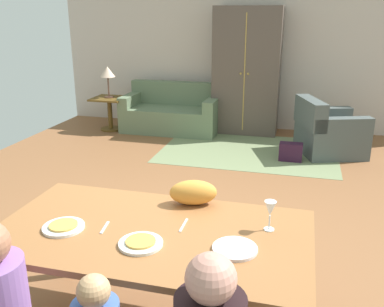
{
  "coord_description": "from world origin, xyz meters",
  "views": [
    {
      "loc": [
        0.92,
        -3.37,
        2.0
      ],
      "look_at": [
        0.04,
        -0.04,
        0.85
      ],
      "focal_mm": 39.73,
      "sensor_mm": 36.0,
      "label": 1
    }
  ],
  "objects_px": {
    "dining_table": "(152,239)",
    "plate_near_man": "(64,227)",
    "handbag": "(291,152)",
    "couch": "(172,113)",
    "plate_near_woman": "(235,249)",
    "side_table": "(110,109)",
    "armchair": "(328,133)",
    "plate_near_child": "(141,244)",
    "wine_glass": "(270,210)",
    "armoire": "(247,71)",
    "table_lamp": "(108,73)",
    "cat": "(193,193)"
  },
  "relations": [
    {
      "from": "dining_table",
      "to": "plate_near_man",
      "type": "bearing_deg",
      "value": -166.98
    },
    {
      "from": "handbag",
      "to": "couch",
      "type": "bearing_deg",
      "value": 151.15
    },
    {
      "from": "dining_table",
      "to": "plate_near_woman",
      "type": "bearing_deg",
      "value": -10.91
    },
    {
      "from": "side_table",
      "to": "armchair",
      "type": "bearing_deg",
      "value": -6.49
    },
    {
      "from": "plate_near_child",
      "to": "plate_near_woman",
      "type": "bearing_deg",
      "value": 8.76
    },
    {
      "from": "wine_glass",
      "to": "handbag",
      "type": "distance_m",
      "value": 3.61
    },
    {
      "from": "wine_glass",
      "to": "handbag",
      "type": "bearing_deg",
      "value": 89.47
    },
    {
      "from": "wine_glass",
      "to": "armoire",
      "type": "bearing_deg",
      "value": 99.38
    },
    {
      "from": "armchair",
      "to": "table_lamp",
      "type": "distance_m",
      "value": 3.76
    },
    {
      "from": "plate_near_child",
      "to": "couch",
      "type": "xyz_separation_m",
      "value": [
        -1.39,
        5.05,
        -0.47
      ]
    },
    {
      "from": "plate_near_woman",
      "to": "table_lamp",
      "type": "relative_size",
      "value": 0.46
    },
    {
      "from": "handbag",
      "to": "wine_glass",
      "type": "bearing_deg",
      "value": -90.53
    },
    {
      "from": "cat",
      "to": "armoire",
      "type": "distance_m",
      "value": 4.69
    },
    {
      "from": "dining_table",
      "to": "armchair",
      "type": "bearing_deg",
      "value": 73.87
    },
    {
      "from": "dining_table",
      "to": "plate_near_man",
      "type": "xyz_separation_m",
      "value": [
        -0.52,
        -0.12,
        0.07
      ]
    },
    {
      "from": "couch",
      "to": "armchair",
      "type": "distance_m",
      "value": 2.69
    },
    {
      "from": "plate_near_man",
      "to": "couch",
      "type": "distance_m",
      "value": 5.08
    },
    {
      "from": "plate_near_woman",
      "to": "armoire",
      "type": "xyz_separation_m",
      "value": [
        -0.65,
        5.19,
        0.28
      ]
    },
    {
      "from": "cat",
      "to": "side_table",
      "type": "relative_size",
      "value": 0.55
    },
    {
      "from": "plate_near_man",
      "to": "handbag",
      "type": "distance_m",
      "value": 4.07
    },
    {
      "from": "plate_near_woman",
      "to": "armchair",
      "type": "bearing_deg",
      "value": 80.83
    },
    {
      "from": "plate_near_man",
      "to": "plate_near_child",
      "type": "relative_size",
      "value": 1.0
    },
    {
      "from": "dining_table",
      "to": "handbag",
      "type": "bearing_deg",
      "value": 79.13
    },
    {
      "from": "armoire",
      "to": "cat",
      "type": "bearing_deg",
      "value": -86.55
    },
    {
      "from": "table_lamp",
      "to": "side_table",
      "type": "bearing_deg",
      "value": 90.0
    },
    {
      "from": "dining_table",
      "to": "plate_near_man",
      "type": "height_order",
      "value": "plate_near_man"
    },
    {
      "from": "plate_near_woman",
      "to": "side_table",
      "type": "xyz_separation_m",
      "value": [
        -2.98,
        4.71,
        -0.39
      ]
    },
    {
      "from": "plate_near_child",
      "to": "table_lamp",
      "type": "height_order",
      "value": "table_lamp"
    },
    {
      "from": "couch",
      "to": "side_table",
      "type": "xyz_separation_m",
      "value": [
        -1.07,
        -0.26,
        0.07
      ]
    },
    {
      "from": "plate_near_man",
      "to": "table_lamp",
      "type": "xyz_separation_m",
      "value": [
        -1.94,
        4.73,
        0.24
      ]
    },
    {
      "from": "plate_near_man",
      "to": "side_table",
      "type": "bearing_deg",
      "value": 112.35
    },
    {
      "from": "dining_table",
      "to": "plate_near_child",
      "type": "distance_m",
      "value": 0.19
    },
    {
      "from": "armoire",
      "to": "handbag",
      "type": "height_order",
      "value": "armoire"
    },
    {
      "from": "side_table",
      "to": "cat",
      "type": "bearing_deg",
      "value": -58.08
    },
    {
      "from": "plate_near_woman",
      "to": "wine_glass",
      "type": "relative_size",
      "value": 1.34
    },
    {
      "from": "wine_glass",
      "to": "cat",
      "type": "xyz_separation_m",
      "value": [
        -0.53,
        0.23,
        -0.05
      ]
    },
    {
      "from": "plate_near_woman",
      "to": "couch",
      "type": "xyz_separation_m",
      "value": [
        -1.91,
        4.97,
        -0.47
      ]
    },
    {
      "from": "plate_near_man",
      "to": "plate_near_woman",
      "type": "xyz_separation_m",
      "value": [
        1.04,
        0.02,
        0.0
      ]
    },
    {
      "from": "plate_near_child",
      "to": "couch",
      "type": "bearing_deg",
      "value": 105.4
    },
    {
      "from": "couch",
      "to": "armchair",
      "type": "height_order",
      "value": "same"
    },
    {
      "from": "plate_near_woman",
      "to": "armchair",
      "type": "distance_m",
      "value": 4.37
    },
    {
      "from": "plate_near_child",
      "to": "table_lamp",
      "type": "xyz_separation_m",
      "value": [
        -2.46,
        4.79,
        0.24
      ]
    },
    {
      "from": "plate_near_child",
      "to": "handbag",
      "type": "bearing_deg",
      "value": 79.62
    },
    {
      "from": "side_table",
      "to": "table_lamp",
      "type": "bearing_deg",
      "value": -90.0
    },
    {
      "from": "wine_glass",
      "to": "couch",
      "type": "height_order",
      "value": "wine_glass"
    },
    {
      "from": "cat",
      "to": "table_lamp",
      "type": "relative_size",
      "value": 0.59
    },
    {
      "from": "plate_near_child",
      "to": "wine_glass",
      "type": "relative_size",
      "value": 1.34
    },
    {
      "from": "plate_near_woman",
      "to": "cat",
      "type": "distance_m",
      "value": 0.64
    },
    {
      "from": "couch",
      "to": "armoire",
      "type": "relative_size",
      "value": 0.79
    },
    {
      "from": "side_table",
      "to": "handbag",
      "type": "height_order",
      "value": "side_table"
    }
  ]
}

